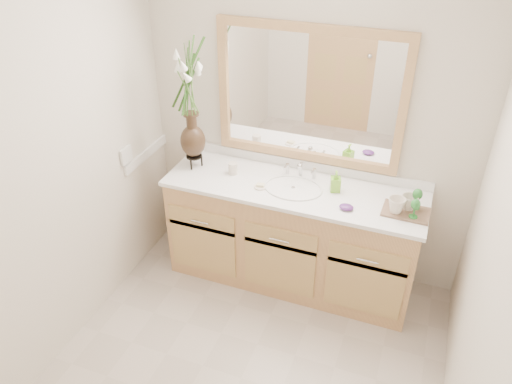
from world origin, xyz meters
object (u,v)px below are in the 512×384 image
at_px(soap_bottle, 336,182).
at_px(tray, 406,212).
at_px(tumbler, 233,168).
at_px(flower_vase, 189,90).

height_order(soap_bottle, tray, soap_bottle).
relative_size(tumbler, soap_bottle, 0.63).
bearing_deg(tumbler, soap_bottle, 2.55).
xyz_separation_m(tumbler, tray, (1.24, -0.07, -0.04)).
bearing_deg(flower_vase, soap_bottle, 1.99).
bearing_deg(soap_bottle, tray, -29.04).
height_order(tumbler, tray, tumbler).
height_order(tumbler, soap_bottle, soap_bottle).
xyz_separation_m(flower_vase, soap_bottle, (1.06, 0.04, -0.53)).
distance_m(flower_vase, tray, 1.66).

